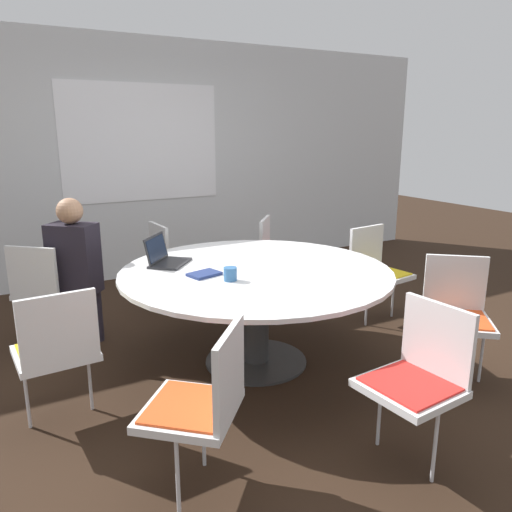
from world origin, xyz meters
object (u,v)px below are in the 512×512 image
Objects in this scene: chair_0 at (45,286)px; person_0 at (75,261)px; chair_4 at (456,308)px; spiral_notebook at (204,274)px; chair_3 at (419,372)px; chair_7 at (172,259)px; chair_5 at (376,266)px; chair_6 at (277,253)px; chair_2 at (203,398)px; laptop at (164,257)px; coffee_cup at (230,274)px; chair_1 at (57,346)px.

chair_0 is 0.32m from person_0.
spiral_notebook is (-1.50, 0.89, 0.23)m from chair_4.
chair_0 and chair_3 have the same top height.
spiral_notebook is at bearing -13.25° from chair_7.
chair_5 and chair_6 have the same top height.
chair_2 is at bearing 46.92° from chair_4.
chair_4 is 2.12m from laptop.
chair_3 is 2.59m from chair_6.
chair_3 is 0.71× the size of person_0.
chair_6 is 9.33× the size of coffee_cup.
chair_3 is at bearing -20.24° from person_0.
chair_3 is 1.35m from coffee_cup.
chair_0 is at bearing 1.62° from chair_4.
chair_3 and chair_4 have the same top height.
laptop is at bearing -13.98° from chair_5.
chair_4 is at bearing 3.22° from chair_0.
chair_2 is 1.15m from coffee_cup.
chair_4 is at bearing 47.98° from chair_6.
chair_4 is at bearing -30.69° from spiral_notebook.
chair_3 is 1.00× the size of chair_4.
chair_3 is at bearing 25.42° from chair_6.
chair_1 is 1.00× the size of chair_6.
laptop reaches higher than chair_1.
chair_0 is at bearing 82.83° from chair_1.
coffee_cup is at bearing 9.04° from chair_2.
spiral_notebook is (0.50, 1.13, 0.23)m from chair_2.
chair_6 is at bearing 42.44° from chair_0.
spiral_notebook is (-0.24, -1.35, 0.23)m from chair_7.
chair_1 is at bearing 167.20° from laptop.
chair_7 is 1.04m from laptop.
person_0 is at bearing -24.04° from chair_5.
chair_5 is at bearing 49.96° from chair_7.
chair_2 is at bearing 69.47° from chair_3.
laptop reaches higher than chair_5.
chair_6 is at bearing 3.41° from chair_2.
chair_6 reaches higher than spiral_notebook.
laptop is 1.71× the size of spiral_notebook.
chair_2 is 1.00× the size of chair_7.
chair_4 is at bearing -64.67° from chair_3.
chair_6 and chair_7 have the same top height.
person_0 is at bearing 126.49° from spiral_notebook.
person_0 is at bearing -69.32° from chair_7.
chair_0 is 1.00× the size of chair_6.
chair_1 is 9.33× the size of coffee_cup.
chair_4 is (2.43, -1.93, 0.00)m from chair_0.
chair_6 is at bearing 25.75° from chair_1.
coffee_cup is (-0.14, -1.55, 0.27)m from chair_7.
chair_1 is 1.99m from chair_7.
chair_4 is 1.76m from spiral_notebook.
laptop is at bearing 3.88° from chair_0.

